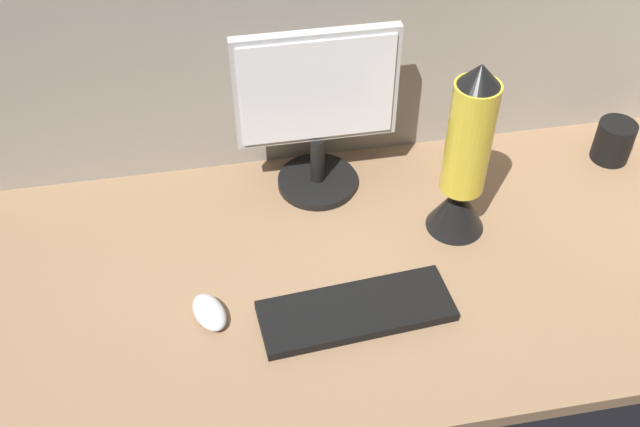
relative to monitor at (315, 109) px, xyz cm
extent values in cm
cube|color=#8C6B4C|center=(0.38, -25.10, -22.17)|extent=(180.00, 80.00, 3.00)
cube|color=gray|center=(0.38, 12.40, 18.30)|extent=(180.00, 5.00, 77.96)
cylinder|color=black|center=(0.00, -0.60, -19.77)|extent=(18.00, 18.00, 1.80)
cylinder|color=black|center=(0.00, -0.60, -13.37)|extent=(3.20, 3.20, 11.00)
cube|color=#B7B7B7|center=(0.00, 0.40, 5.06)|extent=(34.29, 2.40, 25.87)
cube|color=white|center=(0.00, -1.00, 5.06)|extent=(31.89, 0.60, 23.47)
cube|color=black|center=(1.08, -38.76, -19.67)|extent=(37.89, 15.82, 2.00)
ellipsoid|color=silver|center=(-26.53, -34.67, -18.97)|extent=(8.55, 10.94, 3.40)
cylinder|color=black|center=(69.74, -3.39, -15.78)|extent=(8.72, 8.72, 9.78)
cone|color=black|center=(27.02, -18.82, -15.04)|extent=(12.39, 12.39, 11.26)
cylinder|color=gold|center=(27.02, -18.82, 2.98)|extent=(9.01, 9.01, 24.78)
cone|color=black|center=(27.02, -18.82, 17.63)|extent=(8.11, 8.11, 4.51)
camera|label=1|loc=(-21.88, -127.27, 94.27)|focal=42.58mm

